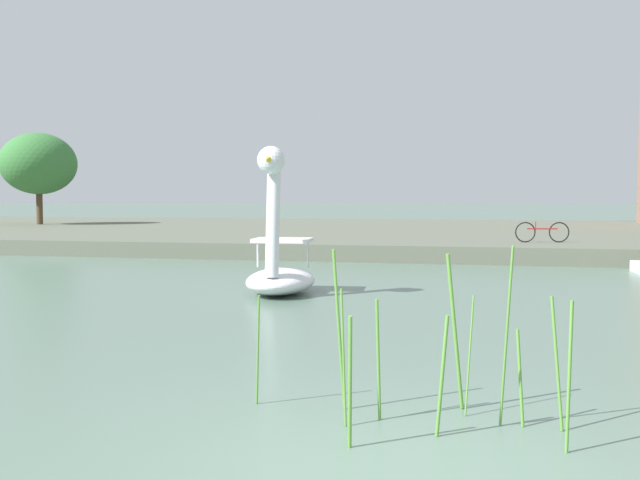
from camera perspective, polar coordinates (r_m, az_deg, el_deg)
The scene contains 5 objects.
shore_bank_far at distance 35.18m, azimuth 12.03°, elevation 0.51°, with size 141.47×27.43×0.53m, color #5B6051.
swan_boat at distance 14.63m, azimuth -3.24°, elevation -1.99°, with size 1.57×2.59×2.96m.
tree_sapling_by_fence at distance 42.19m, azimuth -21.51°, elevation 5.67°, with size 4.48×4.74×5.00m.
bicycle_parked at distance 24.29m, azimuth 17.28°, elevation 0.61°, with size 1.73×0.39×0.68m.
reed_clump_foreground at distance 6.32m, azimuth 8.97°, elevation -9.00°, with size 2.78×1.35×1.58m.
Camera 1 is at (0.57, -4.84, 1.96)m, focal length 40.17 mm.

